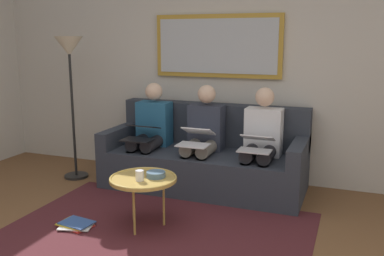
{
  "coord_description": "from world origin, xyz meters",
  "views": [
    {
      "loc": [
        -1.52,
        2.25,
        1.64
      ],
      "look_at": [
        0.0,
        -1.7,
        0.75
      ],
      "focal_mm": 40.11,
      "sensor_mm": 36.0,
      "label": 1
    }
  ],
  "objects_px": {
    "couch": "(205,159)",
    "person_left": "(261,139)",
    "laptop_white": "(196,137)",
    "magazine_stack": "(76,224)",
    "cup": "(140,176)",
    "laptop_silver": "(256,143)",
    "standing_lamp": "(70,62)",
    "coffee_table": "(143,179)",
    "bowl": "(156,174)",
    "person_middle": "(203,134)",
    "laptop_black": "(141,132)",
    "person_right": "(151,130)",
    "framed_mirror": "(217,46)"
  },
  "relations": [
    {
      "from": "couch",
      "to": "cup",
      "type": "height_order",
      "value": "couch"
    },
    {
      "from": "cup",
      "to": "laptop_silver",
      "type": "relative_size",
      "value": 0.27
    },
    {
      "from": "cup",
      "to": "magazine_stack",
      "type": "xyz_separation_m",
      "value": [
        0.57,
        0.14,
        -0.48
      ]
    },
    {
      "from": "person_middle",
      "to": "framed_mirror",
      "type": "bearing_deg",
      "value": -90.0
    },
    {
      "from": "laptop_white",
      "to": "cup",
      "type": "bearing_deg",
      "value": 82.08
    },
    {
      "from": "laptop_silver",
      "to": "person_right",
      "type": "height_order",
      "value": "person_right"
    },
    {
      "from": "bowl",
      "to": "person_right",
      "type": "bearing_deg",
      "value": -61.68
    },
    {
      "from": "laptop_white",
      "to": "person_right",
      "type": "bearing_deg",
      "value": -19.58
    },
    {
      "from": "person_left",
      "to": "laptop_white",
      "type": "height_order",
      "value": "person_left"
    },
    {
      "from": "cup",
      "to": "person_right",
      "type": "xyz_separation_m",
      "value": [
        0.5,
        -1.23,
        0.11
      ]
    },
    {
      "from": "laptop_white",
      "to": "magazine_stack",
      "type": "height_order",
      "value": "laptop_white"
    },
    {
      "from": "cup",
      "to": "person_left",
      "type": "relative_size",
      "value": 0.08
    },
    {
      "from": "couch",
      "to": "framed_mirror",
      "type": "relative_size",
      "value": 1.47
    },
    {
      "from": "cup",
      "to": "standing_lamp",
      "type": "xyz_separation_m",
      "value": [
        1.41,
        -1.03,
        0.87
      ]
    },
    {
      "from": "bowl",
      "to": "couch",
      "type": "bearing_deg",
      "value": -92.49
    },
    {
      "from": "person_middle",
      "to": "laptop_black",
      "type": "height_order",
      "value": "person_middle"
    },
    {
      "from": "framed_mirror",
      "to": "coffee_table",
      "type": "xyz_separation_m",
      "value": [
        0.15,
        1.61,
        -1.11
      ]
    },
    {
      "from": "framed_mirror",
      "to": "standing_lamp",
      "type": "distance_m",
      "value": 1.69
    },
    {
      "from": "person_middle",
      "to": "standing_lamp",
      "type": "xyz_separation_m",
      "value": [
        1.55,
        0.2,
        0.76
      ]
    },
    {
      "from": "laptop_white",
      "to": "person_right",
      "type": "distance_m",
      "value": 0.68
    },
    {
      "from": "coffee_table",
      "to": "magazine_stack",
      "type": "xyz_separation_m",
      "value": [
        0.56,
        0.22,
        -0.42
      ]
    },
    {
      "from": "couch",
      "to": "person_left",
      "type": "distance_m",
      "value": 0.71
    },
    {
      "from": "coffee_table",
      "to": "standing_lamp",
      "type": "distance_m",
      "value": 1.93
    },
    {
      "from": "laptop_white",
      "to": "bowl",
      "type": "bearing_deg",
      "value": 86.66
    },
    {
      "from": "framed_mirror",
      "to": "magazine_stack",
      "type": "height_order",
      "value": "framed_mirror"
    },
    {
      "from": "laptop_white",
      "to": "laptop_black",
      "type": "bearing_deg",
      "value": 1.1
    },
    {
      "from": "coffee_table",
      "to": "laptop_black",
      "type": "relative_size",
      "value": 1.58
    },
    {
      "from": "laptop_silver",
      "to": "framed_mirror",
      "type": "bearing_deg",
      "value": -47.52
    },
    {
      "from": "couch",
      "to": "magazine_stack",
      "type": "xyz_separation_m",
      "value": [
        0.71,
        1.44,
        -0.29
      ]
    },
    {
      "from": "couch",
      "to": "coffee_table",
      "type": "height_order",
      "value": "couch"
    },
    {
      "from": "bowl",
      "to": "laptop_silver",
      "type": "bearing_deg",
      "value": -129.03
    },
    {
      "from": "magazine_stack",
      "to": "standing_lamp",
      "type": "bearing_deg",
      "value": -54.32
    },
    {
      "from": "couch",
      "to": "standing_lamp",
      "type": "bearing_deg",
      "value": 9.8
    },
    {
      "from": "coffee_table",
      "to": "person_right",
      "type": "bearing_deg",
      "value": -66.76
    },
    {
      "from": "person_middle",
      "to": "laptop_black",
      "type": "relative_size",
      "value": 3.08
    },
    {
      "from": "laptop_silver",
      "to": "person_left",
      "type": "bearing_deg",
      "value": -90.0
    },
    {
      "from": "cup",
      "to": "standing_lamp",
      "type": "bearing_deg",
      "value": -36.05
    },
    {
      "from": "coffee_table",
      "to": "person_middle",
      "type": "relative_size",
      "value": 0.51
    },
    {
      "from": "bowl",
      "to": "person_middle",
      "type": "xyz_separation_m",
      "value": [
        -0.05,
        -1.09,
        0.13
      ]
    },
    {
      "from": "person_middle",
      "to": "laptop_white",
      "type": "height_order",
      "value": "person_middle"
    },
    {
      "from": "laptop_black",
      "to": "magazine_stack",
      "type": "distance_m",
      "value": 1.28
    },
    {
      "from": "coffee_table",
      "to": "standing_lamp",
      "type": "xyz_separation_m",
      "value": [
        1.4,
        -0.95,
        0.93
      ]
    },
    {
      "from": "standing_lamp",
      "to": "coffee_table",
      "type": "bearing_deg",
      "value": 145.9
    },
    {
      "from": "laptop_silver",
      "to": "person_middle",
      "type": "bearing_deg",
      "value": -20.72
    },
    {
      "from": "couch",
      "to": "standing_lamp",
      "type": "relative_size",
      "value": 1.33
    },
    {
      "from": "person_right",
      "to": "couch",
      "type": "bearing_deg",
      "value": -173.87
    },
    {
      "from": "laptop_silver",
      "to": "laptop_black",
      "type": "bearing_deg",
      "value": -0.1
    },
    {
      "from": "coffee_table",
      "to": "person_left",
      "type": "distance_m",
      "value": 1.4
    },
    {
      "from": "cup",
      "to": "standing_lamp",
      "type": "relative_size",
      "value": 0.05
    },
    {
      "from": "laptop_silver",
      "to": "laptop_white",
      "type": "distance_m",
      "value": 0.64
    }
  ]
}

